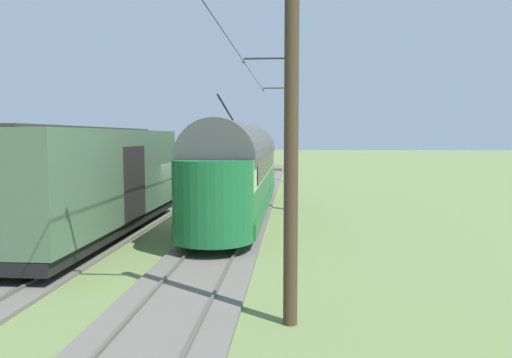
% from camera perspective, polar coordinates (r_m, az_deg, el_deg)
% --- Properties ---
extents(ground_plane, '(220.00, 220.00, 0.00)m').
position_cam_1_polar(ground_plane, '(22.95, -7.83, -4.39)').
color(ground_plane, olive).
extents(track_streetcar_siding, '(2.80, 80.00, 0.18)m').
position_cam_1_polar(track_streetcar_siding, '(22.88, -1.97, -4.24)').
color(track_streetcar_siding, '#666059').
rests_on(track_streetcar_siding, ground).
extents(track_adjacent_siding, '(2.80, 80.00, 0.18)m').
position_cam_1_polar(track_adjacent_siding, '(23.83, -13.14, -4.00)').
color(track_adjacent_siding, '#666059').
rests_on(track_adjacent_siding, ground).
extents(vintage_streetcar, '(2.65, 17.96, 4.91)m').
position_cam_1_polar(vintage_streetcar, '(23.11, -1.86, 1.37)').
color(vintage_streetcar, '#196033').
rests_on(vintage_streetcar, ground).
extents(boxcar_adjacent, '(2.96, 12.37, 3.85)m').
position_cam_1_polar(boxcar_adjacent, '(18.73, -18.01, -0.03)').
color(boxcar_adjacent, '#4C6B4C').
rests_on(boxcar_adjacent, ground).
extents(catenary_pole_foreground, '(2.66, 0.28, 7.92)m').
position_cam_1_polar(catenary_pole_foreground, '(40.05, 4.20, 5.53)').
color(catenary_pole_foreground, '#423323').
rests_on(catenary_pole_foreground, ground).
extents(catenary_pole_mid_near, '(2.66, 0.28, 7.92)m').
position_cam_1_polar(catenary_pole_mid_near, '(24.82, 4.11, 5.88)').
color(catenary_pole_mid_near, '#423323').
rests_on(catenary_pole_mid_near, ground).
extents(catenary_pole_mid_far, '(2.66, 0.28, 7.92)m').
position_cam_1_polar(catenary_pole_mid_far, '(9.59, 3.70, 7.33)').
color(catenary_pole_mid_far, '#423323').
rests_on(catenary_pole_mid_far, ground).
extents(overhead_wire_run, '(2.46, 34.47, 0.18)m').
position_cam_1_polar(overhead_wire_run, '(25.85, -1.14, 13.10)').
color(overhead_wire_run, black).
rests_on(overhead_wire_run, ground).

